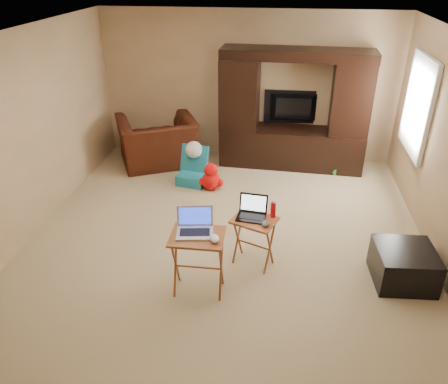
# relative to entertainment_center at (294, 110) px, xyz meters

# --- Properties ---
(floor) EXTENTS (5.50, 5.50, 0.00)m
(floor) POSITION_rel_entertainment_center_xyz_m (-0.79, -2.42, -0.98)
(floor) COLOR tan
(floor) RESTS_ON ground
(ceiling) EXTENTS (5.50, 5.50, 0.00)m
(ceiling) POSITION_rel_entertainment_center_xyz_m (-0.79, -2.42, 1.52)
(ceiling) COLOR silver
(ceiling) RESTS_ON ground
(wall_back) EXTENTS (5.00, 0.00, 5.00)m
(wall_back) POSITION_rel_entertainment_center_xyz_m (-0.79, 0.33, 0.27)
(wall_back) COLOR tan
(wall_back) RESTS_ON ground
(wall_front) EXTENTS (5.00, 0.00, 5.00)m
(wall_front) POSITION_rel_entertainment_center_xyz_m (-0.79, -5.17, 0.27)
(wall_front) COLOR tan
(wall_front) RESTS_ON ground
(wall_left) EXTENTS (0.00, 5.50, 5.50)m
(wall_left) POSITION_rel_entertainment_center_xyz_m (-3.29, -2.42, 0.27)
(wall_left) COLOR tan
(wall_left) RESTS_ON ground
(window_pane) EXTENTS (0.00, 1.20, 1.20)m
(window_pane) POSITION_rel_entertainment_center_xyz_m (1.69, -0.87, 0.42)
(window_pane) COLOR white
(window_pane) RESTS_ON ground
(window_frame) EXTENTS (0.06, 1.14, 1.34)m
(window_frame) POSITION_rel_entertainment_center_xyz_m (1.67, -0.87, 0.42)
(window_frame) COLOR white
(window_frame) RESTS_ON ground
(entertainment_center) EXTENTS (2.42, 0.70, 1.96)m
(entertainment_center) POSITION_rel_entertainment_center_xyz_m (0.00, 0.00, 0.00)
(entertainment_center) COLOR black
(entertainment_center) RESTS_ON floor
(television) EXTENTS (1.00, 0.18, 0.57)m
(television) POSITION_rel_entertainment_center_xyz_m (0.00, 0.23, -0.04)
(television) COLOR black
(television) RESTS_ON entertainment_center
(recliner) EXTENTS (1.61, 1.54, 0.82)m
(recliner) POSITION_rel_entertainment_center_xyz_m (-2.27, -0.26, -0.57)
(recliner) COLOR #481A0F
(recliner) RESTS_ON floor
(child_rocker) EXTENTS (0.52, 0.57, 0.58)m
(child_rocker) POSITION_rel_entertainment_center_xyz_m (-1.53, -0.91, -0.69)
(child_rocker) COLOR #197389
(child_rocker) RESTS_ON floor
(plush_toy) EXTENTS (0.40, 0.33, 0.44)m
(plush_toy) POSITION_rel_entertainment_center_xyz_m (-1.21, -1.09, -0.76)
(plush_toy) COLOR red
(plush_toy) RESTS_ON floor
(push_toy) EXTENTS (0.54, 0.42, 0.38)m
(push_toy) POSITION_rel_entertainment_center_xyz_m (0.93, -0.16, -0.79)
(push_toy) COLOR blue
(push_toy) RESTS_ON floor
(ottoman) EXTENTS (0.67, 0.67, 0.40)m
(ottoman) POSITION_rel_entertainment_center_xyz_m (1.26, -2.95, -0.78)
(ottoman) COLOR black
(ottoman) RESTS_ON floor
(tray_table_left) EXTENTS (0.55, 0.45, 0.71)m
(tray_table_left) POSITION_rel_entertainment_center_xyz_m (-0.96, -3.42, -0.62)
(tray_table_left) COLOR brown
(tray_table_left) RESTS_ON floor
(tray_table_right) EXTENTS (0.58, 0.52, 0.61)m
(tray_table_right) POSITION_rel_entertainment_center_xyz_m (-0.41, -2.87, -0.67)
(tray_table_right) COLOR #A25427
(tray_table_right) RESTS_ON floor
(laptop_left) EXTENTS (0.42, 0.36, 0.24)m
(laptop_left) POSITION_rel_entertainment_center_xyz_m (-0.99, -3.39, -0.15)
(laptop_left) COLOR #B6B6BB
(laptop_left) RESTS_ON tray_table_left
(laptop_right) EXTENTS (0.35, 0.30, 0.24)m
(laptop_right) POSITION_rel_entertainment_center_xyz_m (-0.45, -2.85, -0.25)
(laptop_right) COLOR black
(laptop_right) RESTS_ON tray_table_right
(mouse_left) EXTENTS (0.13, 0.17, 0.06)m
(mouse_left) POSITION_rel_entertainment_center_xyz_m (-0.77, -3.49, -0.24)
(mouse_left) COLOR white
(mouse_left) RESTS_ON tray_table_left
(mouse_right) EXTENTS (0.10, 0.14, 0.05)m
(mouse_right) POSITION_rel_entertainment_center_xyz_m (-0.28, -2.99, -0.34)
(mouse_right) COLOR #424247
(mouse_right) RESTS_ON tray_table_right
(water_bottle) EXTENTS (0.06, 0.06, 0.19)m
(water_bottle) POSITION_rel_entertainment_center_xyz_m (-0.21, -2.79, -0.27)
(water_bottle) COLOR red
(water_bottle) RESTS_ON tray_table_right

